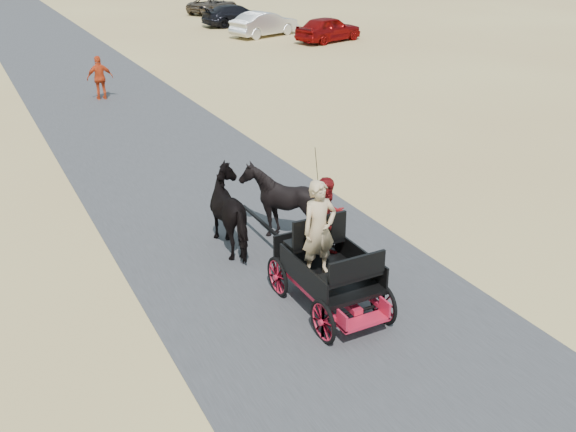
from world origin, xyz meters
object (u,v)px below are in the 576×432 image
horse_left (235,212)px  car_a (328,29)px  car_b (264,24)px  horse_right (281,202)px  car_c (236,15)px  pedestrian (100,78)px  carriage (328,290)px  car_d (213,5)px

horse_left → car_a: bearing=-125.3°
car_b → car_a: bearing=-162.5°
horse_right → car_b: (11.74, 25.14, -0.11)m
horse_right → car_c: size_ratio=0.36×
horse_right → pedestrian: 14.26m
horse_right → pedestrian: pedestrian is taller
horse_left → car_a: 26.49m
car_c → carriage: bearing=155.8°
pedestrian → car_b: pedestrian is taller
car_d → carriage: bearing=131.0°
pedestrian → car_d: (13.58, 22.24, -0.25)m
carriage → pedestrian: bearing=90.6°
horse_left → car_a: (15.32, 21.60, -0.11)m
horse_right → car_d: bearing=-109.4°
horse_left → car_a: horse_left is taller
carriage → car_c: car_c is taller
car_a → car_c: (-2.29, 8.27, -0.05)m
horse_right → pedestrian: size_ratio=0.98×
carriage → car_d: size_ratio=0.54×
horse_left → car_b: (12.84, 25.14, -0.11)m
horse_left → car_c: (13.03, 29.88, -0.16)m
carriage → car_d: (13.40, 39.49, 0.26)m
horse_right → car_a: horse_right is taller
horse_right → carriage: bearing=79.6°
horse_right → car_c: (11.93, 29.88, -0.16)m
pedestrian → car_a: size_ratio=0.40×
car_a → car_b: bearing=19.6°
carriage → car_d: 41.70m
car_b → car_c: car_b is taller
carriage → horse_left: bearing=100.4°
horse_left → car_d: (13.95, 36.49, -0.23)m
car_a → horse_left: bearing=129.2°
horse_left → car_b: 28.23m
car_c → horse_left: bearing=153.0°
car_c → car_d: 6.67m
pedestrian → car_c: (12.67, 15.63, -0.17)m
carriage → car_b: (12.29, 28.14, 0.38)m
car_d → horse_left: bearing=128.8°
horse_right → car_b: bearing=-115.0°
carriage → car_c: size_ratio=0.50×
carriage → horse_right: size_ratio=1.41×
pedestrian → car_a: bearing=-150.7°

